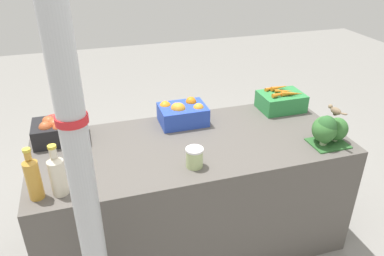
# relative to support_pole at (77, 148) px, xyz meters

# --- Properties ---
(ground_plane) EXTENTS (10.00, 10.00, 0.00)m
(ground_plane) POSITION_rel_support_pole_xyz_m (0.64, 0.64, -1.22)
(ground_plane) COLOR gray
(market_table) EXTENTS (1.91, 0.82, 0.78)m
(market_table) POSITION_rel_support_pole_xyz_m (0.64, 0.64, -0.83)
(market_table) COLOR #56514C
(market_table) RESTS_ON ground_plane
(support_pole) EXTENTS (0.12, 0.12, 2.44)m
(support_pole) POSITION_rel_support_pole_xyz_m (0.00, 0.00, 0.00)
(support_pole) COLOR #B7BABF
(support_pole) RESTS_ON ground_plane
(apple_crate) EXTENTS (0.31, 0.23, 0.16)m
(apple_crate) POSITION_rel_support_pole_xyz_m (-0.13, 0.91, -0.36)
(apple_crate) COLOR black
(apple_crate) RESTS_ON market_table
(orange_crate) EXTENTS (0.31, 0.23, 0.16)m
(orange_crate) POSITION_rel_support_pole_xyz_m (0.65, 0.91, -0.37)
(orange_crate) COLOR #2847B7
(orange_crate) RESTS_ON market_table
(carrot_crate) EXTENTS (0.31, 0.23, 0.16)m
(carrot_crate) POSITION_rel_support_pole_xyz_m (1.39, 0.91, -0.38)
(carrot_crate) COLOR #2D8442
(carrot_crate) RESTS_ON market_table
(broccoli_pile) EXTENTS (0.24, 0.19, 0.20)m
(broccoli_pile) POSITION_rel_support_pole_xyz_m (1.41, 0.39, -0.35)
(broccoli_pile) COLOR #2D602D
(broccoli_pile) RESTS_ON market_table
(juice_bottle_amber) EXTENTS (0.07, 0.07, 0.28)m
(juice_bottle_amber) POSITION_rel_support_pole_xyz_m (-0.23, 0.36, -0.33)
(juice_bottle_amber) COLOR gold
(juice_bottle_amber) RESTS_ON market_table
(juice_bottle_cloudy) EXTENTS (0.08, 0.08, 0.27)m
(juice_bottle_cloudy) POSITION_rel_support_pole_xyz_m (-0.12, 0.36, -0.33)
(juice_bottle_cloudy) COLOR beige
(juice_bottle_cloudy) RESTS_ON market_table
(pickle_jar) EXTENTS (0.10, 0.10, 0.11)m
(pickle_jar) POSITION_rel_support_pole_xyz_m (0.58, 0.39, -0.39)
(pickle_jar) COLOR #B2C684
(pickle_jar) RESTS_ON market_table
(sparrow_bird) EXTENTS (0.05, 0.13, 0.05)m
(sparrow_bird) POSITION_rel_support_pole_xyz_m (1.43, 0.38, -0.22)
(sparrow_bird) COLOR #4C3D2D
(sparrow_bird) RESTS_ON broccoli_pile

